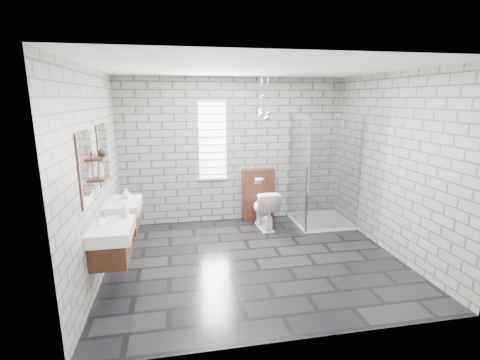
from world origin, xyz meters
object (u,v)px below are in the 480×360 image
object	(u,v)px
cistern_panel	(258,194)
shower_enclosure	(319,199)
vanity_left	(109,233)
toilet	(264,209)
vanity_right	(121,207)

from	to	relation	value
cistern_panel	shower_enclosure	xyz separation A→B (m)	(1.04, -0.52, 0.00)
vanity_left	toilet	xyz separation A→B (m)	(2.37, 1.74, -0.40)
cistern_panel	toilet	size ratio (longest dim) A/B	1.39
vanity_left	cistern_panel	bearing A→B (deg)	43.03
toilet	vanity_left	bearing A→B (deg)	33.47
shower_enclosure	toilet	distance (m)	1.05
shower_enclosure	toilet	xyz separation A→B (m)	(-1.04, 0.04, -0.14)
cistern_panel	shower_enclosure	world-z (taller)	shower_enclosure
vanity_right	cistern_panel	world-z (taller)	vanity_right
vanity_left	toilet	size ratio (longest dim) A/B	2.19
shower_enclosure	vanity_left	bearing A→B (deg)	-153.56
vanity_left	toilet	world-z (taller)	vanity_left
cistern_panel	vanity_right	bearing A→B (deg)	-153.20
cistern_panel	shower_enclosure	bearing A→B (deg)	-26.47
vanity_right	shower_enclosure	distance (m)	3.48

